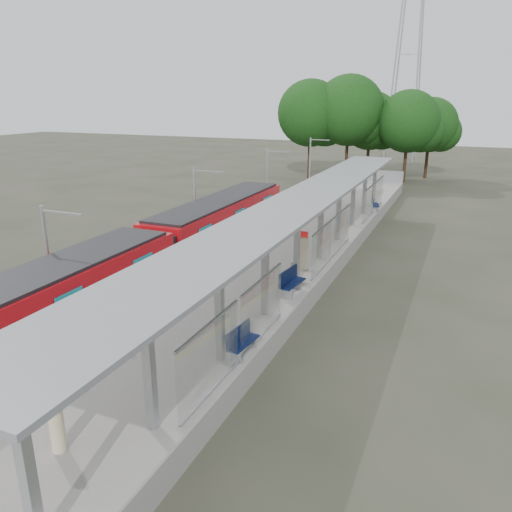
{
  "coord_description": "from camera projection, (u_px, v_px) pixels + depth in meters",
  "views": [
    {
      "loc": [
        8.98,
        -7.39,
        9.53
      ],
      "look_at": [
        0.24,
        13.22,
        2.3
      ],
      "focal_mm": 35.0,
      "sensor_mm": 36.0,
      "label": 1
    }
  ],
  "objects": [
    {
      "name": "trackbed",
      "position": [
        229.0,
        250.0,
        31.89
      ],
      "size": [
        3.0,
        70.0,
        0.24
      ],
      "primitive_type": "cube",
      "color": "#59544C",
      "rests_on": "ground"
    },
    {
      "name": "pylon",
      "position": [
        411.0,
        26.0,
        71.22
      ],
      "size": [
        8.0,
        4.0,
        38.0
      ],
      "primitive_type": null,
      "color": "#9EA0A5",
      "rests_on": "ground"
    },
    {
      "name": "info_pillar_near",
      "position": [
        57.0,
        426.0,
        12.37
      ],
      "size": [
        0.37,
        0.37,
        1.63
      ],
      "rotation": [
        0.0,
        0.0,
        0.31
      ],
      "color": "beige",
      "rests_on": "platform"
    },
    {
      "name": "info_pillar_far",
      "position": [
        304.0,
        253.0,
        25.42
      ],
      "size": [
        0.45,
        0.45,
        2.0
      ],
      "rotation": [
        0.0,
        0.0,
        -0.1
      ],
      "color": "beige",
      "rests_on": "platform"
    },
    {
      "name": "platform",
      "position": [
        296.0,
        252.0,
        30.1
      ],
      "size": [
        6.0,
        50.0,
        1.0
      ],
      "primitive_type": "cube",
      "color": "gray",
      "rests_on": "ground"
    },
    {
      "name": "tactile_strip",
      "position": [
        257.0,
        239.0,
        30.89
      ],
      "size": [
        0.6,
        50.0,
        0.02
      ],
      "primitive_type": "cube",
      "color": "gold",
      "rests_on": "platform"
    },
    {
      "name": "bench_mid",
      "position": [
        291.0,
        281.0,
        22.28
      ],
      "size": [
        0.73,
        1.77,
        1.17
      ],
      "rotation": [
        0.0,
        0.0,
        -0.13
      ],
      "color": "#0E1C49",
      "rests_on": "platform"
    },
    {
      "name": "bench_near",
      "position": [
        241.0,
        340.0,
        17.06
      ],
      "size": [
        0.62,
        1.56,
        1.04
      ],
      "rotation": [
        0.0,
        0.0,
        -0.11
      ],
      "color": "#0E1C49",
      "rests_on": "platform"
    },
    {
      "name": "tree_cluster",
      "position": [
        365.0,
        117.0,
        57.22
      ],
      "size": [
        19.87,
        12.67,
        11.88
      ],
      "color": "#382316",
      "rests_on": "ground"
    },
    {
      "name": "catenary_masts",
      "position": [
        196.0,
        208.0,
        30.8
      ],
      "size": [
        2.08,
        48.16,
        5.4
      ],
      "color": "#9EA0A5",
      "rests_on": "ground"
    },
    {
      "name": "bench_far",
      "position": [
        374.0,
        203.0,
        38.48
      ],
      "size": [
        0.9,
        1.67,
        1.1
      ],
      "rotation": [
        0.0,
        0.0,
        0.27
      ],
      "color": "#0E1C49",
      "rests_on": "platform"
    },
    {
      "name": "end_fence",
      "position": [
        373.0,
        176.0,
        51.62
      ],
      "size": [
        6.0,
        0.1,
        1.2
      ],
      "primitive_type": "cube",
      "color": "#9EA0A5",
      "rests_on": "platform"
    },
    {
      "name": "litter_bin",
      "position": [
        295.0,
        270.0,
        24.11
      ],
      "size": [
        0.59,
        0.59,
        0.92
      ],
      "primitive_type": "cylinder",
      "rotation": [
        0.0,
        0.0,
        0.42
      ],
      "color": "#9EA0A5",
      "rests_on": "platform"
    },
    {
      "name": "train",
      "position": [
        154.0,
        258.0,
        24.06
      ],
      "size": [
        2.74,
        27.6,
        3.62
      ],
      "color": "black",
      "rests_on": "ground"
    },
    {
      "name": "canopy",
      "position": [
        304.0,
        207.0,
        25.03
      ],
      "size": [
        3.27,
        38.0,
        3.66
      ],
      "color": "#9EA0A5",
      "rests_on": "platform"
    },
    {
      "name": "ground",
      "position": [
        46.0,
        487.0,
        12.74
      ],
      "size": [
        200.0,
        200.0,
        0.0
      ],
      "primitive_type": "plane",
      "color": "#474438",
      "rests_on": "ground"
    }
  ]
}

